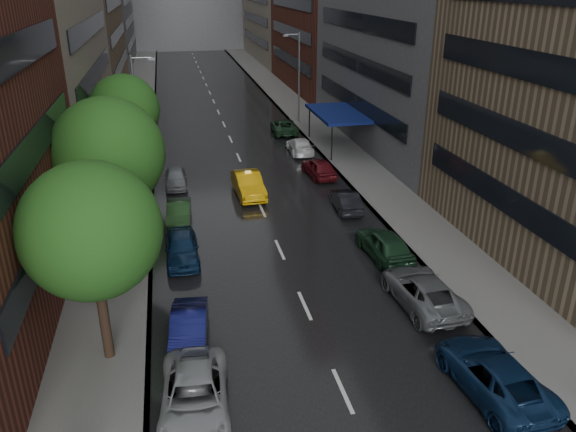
% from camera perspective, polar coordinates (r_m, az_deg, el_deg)
% --- Properties ---
extents(road, '(14.00, 140.00, 0.01)m').
position_cam_1_polar(road, '(63.66, -6.91, 10.07)').
color(road, black).
rests_on(road, ground).
extents(sidewalk_left, '(4.00, 140.00, 0.15)m').
position_cam_1_polar(sidewalk_left, '(63.51, -15.13, 9.48)').
color(sidewalk_left, gray).
rests_on(sidewalk_left, ground).
extents(sidewalk_right, '(4.00, 140.00, 0.15)m').
position_cam_1_polar(sidewalk_right, '(65.04, 1.13, 10.57)').
color(sidewalk_right, gray).
rests_on(sidewalk_right, ground).
extents(tree_near, '(5.18, 5.18, 8.26)m').
position_cam_1_polar(tree_near, '(21.62, -19.38, -1.45)').
color(tree_near, '#382619').
rests_on(tree_near, ground).
extents(tree_mid, '(5.59, 5.59, 8.91)m').
position_cam_1_polar(tree_mid, '(29.41, -17.79, 6.08)').
color(tree_mid, '#382619').
rests_on(tree_mid, ground).
extents(tree_far, '(4.98, 4.98, 7.94)m').
position_cam_1_polar(tree_far, '(42.55, -16.27, 10.35)').
color(tree_far, '#382619').
rests_on(tree_far, ground).
extents(taxi, '(1.97, 5.03, 1.63)m').
position_cam_1_polar(taxi, '(39.36, -4.05, 3.22)').
color(taxi, '#E8A50C').
rests_on(taxi, ground).
extents(parked_cars_left, '(2.73, 28.38, 1.50)m').
position_cam_1_polar(parked_cars_left, '(28.46, -10.53, -5.53)').
color(parked_cars_left, '#999A9E').
rests_on(parked_cars_left, ground).
extents(parked_cars_right, '(2.84, 43.61, 1.59)m').
position_cam_1_polar(parked_cars_right, '(35.77, 6.56, 0.88)').
color(parked_cars_right, '#0E2445').
rests_on(parked_cars_right, ground).
extents(street_lamp_left, '(1.74, 0.22, 9.00)m').
position_cam_1_polar(street_lamp_left, '(42.91, -14.99, 9.84)').
color(street_lamp_left, gray).
rests_on(street_lamp_left, sidewalk_left).
extents(street_lamp_right, '(1.74, 0.22, 9.00)m').
position_cam_1_polar(street_lamp_right, '(59.07, 1.05, 14.05)').
color(street_lamp_right, gray).
rests_on(street_lamp_right, sidewalk_right).
extents(awning, '(4.00, 8.00, 3.12)m').
position_cam_1_polar(awning, '(50.23, 5.07, 10.32)').
color(awning, navy).
rests_on(awning, sidewalk_right).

